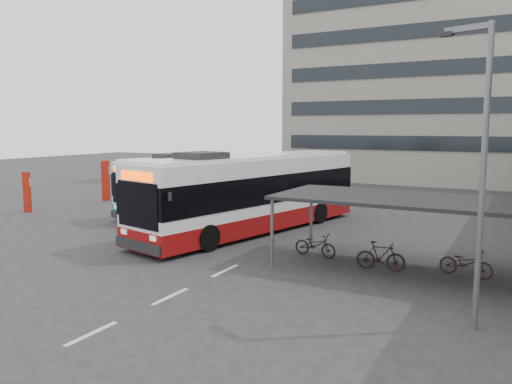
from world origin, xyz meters
The scene contains 10 objects.
ground centered at (0.00, 0.00, 0.00)m, with size 120.00×120.00×0.00m, color #28282B.
bike_shelter centered at (8.45, 3.00, 1.64)m, with size 10.00×4.00×2.54m.
office_block centered at (6.00, 36.00, 12.50)m, with size 30.00×15.00×25.00m, color gray.
road_markings centered at (2.50, -3.00, 0.01)m, with size 0.15×7.60×0.01m.
bus_main centered at (0.10, 6.32, 1.79)m, with size 5.62×13.37×3.87m.
bus_teal centered at (-4.60, 10.20, 1.62)m, with size 6.04×12.02×3.49m.
pedestrian centered at (-4.82, 5.50, 0.84)m, with size 0.61×0.40×1.68m, color black.
lamp_post centered at (10.41, -1.25, 4.16)m, with size 1.25×0.51×7.30m.
sign_totem_mid centered at (-13.98, 4.71, 1.21)m, with size 0.51×0.23×2.34m.
sign_totem_north centered at (-13.36, 10.27, 1.38)m, with size 0.57×0.30×2.68m.
Camera 1 is at (11.38, -14.11, 4.90)m, focal length 35.00 mm.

